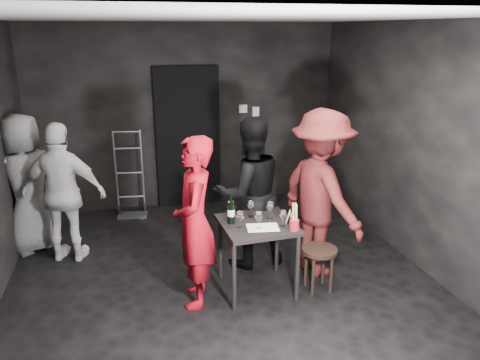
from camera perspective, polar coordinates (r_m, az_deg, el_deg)
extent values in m
cube|color=black|center=(5.18, -2.11, -12.23)|extent=(4.50, 5.00, 0.02)
cube|color=silver|center=(4.48, -2.53, 19.19)|extent=(4.50, 5.00, 0.02)
cube|color=black|center=(7.05, -6.52, 7.63)|extent=(4.50, 0.04, 2.70)
cube|color=black|center=(2.44, 10.23, -13.35)|extent=(4.50, 0.04, 2.70)
cube|color=black|center=(5.54, 21.15, 3.68)|extent=(0.04, 5.00, 2.70)
cube|color=black|center=(7.06, -6.37, 5.15)|extent=(0.95, 0.10, 2.10)
cube|color=#B7B7B2|center=(7.15, 0.35, 8.70)|extent=(0.12, 0.06, 0.12)
cube|color=#B7B7B2|center=(7.21, 1.90, 8.36)|extent=(0.10, 0.06, 0.14)
cylinder|color=#B2B2B7|center=(6.92, -14.88, 0.74)|extent=(0.03, 0.03, 1.25)
cylinder|color=#B2B2B7|center=(6.92, -11.79, 0.97)|extent=(0.03, 0.03, 1.25)
cube|color=#B2B2B7|center=(7.00, -12.96, -4.20)|extent=(0.42, 0.23, 0.03)
cylinder|color=black|center=(7.13, -14.53, -3.37)|extent=(0.04, 0.16, 0.16)
cylinder|color=black|center=(7.13, -11.53, -3.14)|extent=(0.04, 0.16, 0.16)
cube|color=black|center=(4.72, 2.15, -5.45)|extent=(0.72, 0.72, 0.04)
cylinder|color=black|center=(4.53, -0.73, -11.77)|extent=(0.04, 0.04, 0.71)
cylinder|color=black|center=(4.70, 7.01, -10.74)|extent=(0.04, 0.04, 0.71)
cylinder|color=black|center=(5.09, -2.42, -8.28)|extent=(0.04, 0.04, 0.71)
cylinder|color=black|center=(5.24, 4.51, -7.51)|extent=(0.04, 0.04, 0.71)
cylinder|color=#332416|center=(4.89, 9.66, -8.44)|extent=(0.37, 0.37, 0.04)
cylinder|color=#332416|center=(5.12, 10.11, -10.28)|extent=(0.04, 0.04, 0.41)
cylinder|color=#332416|center=(5.05, 8.01, -10.60)|extent=(0.04, 0.04, 0.41)
cylinder|color=#332416|center=(4.89, 8.89, -11.66)|extent=(0.04, 0.04, 0.41)
cylinder|color=#332416|center=(4.96, 11.05, -11.31)|extent=(0.04, 0.04, 0.41)
imported|color=#A90917|center=(4.45, -5.57, -3.97)|extent=(0.56, 0.75, 1.90)
imported|color=black|center=(5.18, 1.15, -0.32)|extent=(1.00, 0.62, 1.96)
imported|color=#571819|center=(5.03, 9.98, 0.48)|extent=(1.06, 1.57, 2.23)
imported|color=silver|center=(5.66, -20.75, -0.82)|extent=(1.15, 0.79, 1.79)
imported|color=#606060|center=(6.07, -24.67, 0.49)|extent=(1.05, 0.96, 1.90)
cube|color=white|center=(4.60, 2.79, -5.80)|extent=(0.33, 0.25, 0.00)
cylinder|color=black|center=(4.65, -1.10, -4.09)|extent=(0.07, 0.07, 0.21)
cylinder|color=black|center=(4.60, -1.11, -2.38)|extent=(0.03, 0.03, 0.09)
cylinder|color=white|center=(4.65, -1.10, -3.99)|extent=(0.07, 0.07, 0.07)
cylinder|color=maroon|center=(4.55, 6.64, -5.46)|extent=(0.09, 0.09, 0.11)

